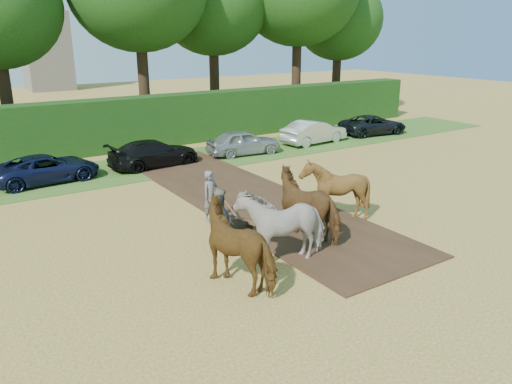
% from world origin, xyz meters
% --- Properties ---
extents(ground, '(120.00, 120.00, 0.00)m').
position_xyz_m(ground, '(0.00, 0.00, 0.00)').
color(ground, gold).
rests_on(ground, ground).
extents(earth_strip, '(4.50, 17.00, 0.05)m').
position_xyz_m(earth_strip, '(1.50, 7.00, 0.03)').
color(earth_strip, '#472D1C').
rests_on(earth_strip, ground).
extents(grass_verge, '(50.00, 5.00, 0.03)m').
position_xyz_m(grass_verge, '(0.00, 14.00, 0.01)').
color(grass_verge, '#38601E').
rests_on(grass_verge, ground).
extents(hedgerow, '(46.00, 1.60, 3.00)m').
position_xyz_m(hedgerow, '(0.00, 18.50, 1.50)').
color(hedgerow, '#14380F').
rests_on(hedgerow, ground).
extents(spectator_near, '(1.06, 1.12, 1.83)m').
position_xyz_m(spectator_near, '(-1.59, 3.50, 0.91)').
color(spectator_near, '#A0907D').
rests_on(spectator_near, ground).
extents(spectator_far, '(0.61, 1.10, 1.78)m').
position_xyz_m(spectator_far, '(-1.85, 3.07, 0.89)').
color(spectator_far, '#242730').
rests_on(spectator_far, ground).
extents(plough_team, '(7.59, 6.41, 2.28)m').
position_xyz_m(plough_team, '(0.19, 1.96, 1.13)').
color(plough_team, brown).
rests_on(plough_team, ground).
extents(parked_cars, '(35.71, 3.23, 1.45)m').
position_xyz_m(parked_cars, '(1.23, 13.86, 0.68)').
color(parked_cars, '#B7B9BE').
rests_on(parked_cars, ground).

